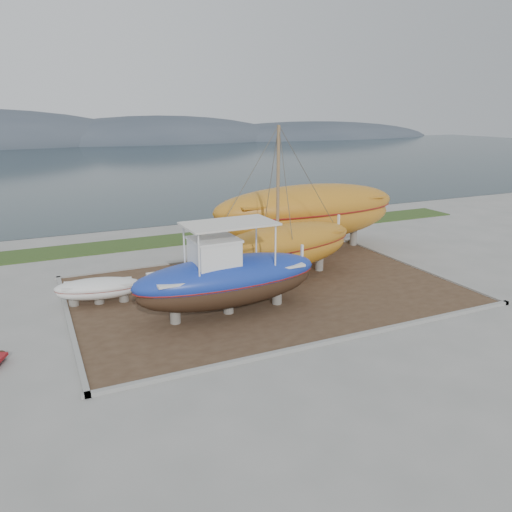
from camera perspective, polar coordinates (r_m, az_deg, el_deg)
name	(u,v)px	position (r m, az deg, el deg)	size (l,w,h in m)	color
ground	(309,321)	(21.12, 6.03, -7.44)	(140.00, 140.00, 0.00)	gray
dirt_patch	(267,290)	(24.36, 1.23, -3.96)	(18.00, 12.00, 0.06)	#422D1E
curb_frame	(267,290)	(24.35, 1.23, -3.86)	(18.60, 12.60, 0.15)	gray
grass_strip	(194,238)	(34.61, -7.14, 2.11)	(44.00, 3.00, 0.08)	#284219
sea	(91,164)	(87.51, -18.35, 9.99)	(260.00, 100.00, 0.04)	#16272D
mountain_ridge	(63,144)	(142.13, -21.15, 11.88)	(200.00, 36.00, 20.00)	#333D49
blue_caique	(228,269)	(21.04, -3.23, -1.50)	(8.25, 2.58, 3.97)	#1A37A6
white_dinghy	(98,291)	(23.62, -17.56, -3.88)	(3.77, 1.41, 1.13)	white
orange_sailboat	(285,205)	(24.92, 3.30, 5.81)	(8.74, 2.58, 7.75)	#B2701B
orange_bare_hull	(307,220)	(30.59, 5.87, 4.17)	(12.27, 3.68, 4.02)	#B2701B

